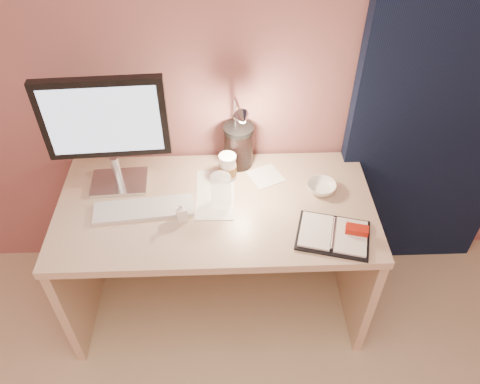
{
  "coord_description": "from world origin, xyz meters",
  "views": [
    {
      "loc": [
        0.05,
        -0.09,
        2.18
      ],
      "look_at": [
        0.11,
        1.33,
        0.85
      ],
      "focal_mm": 35.0,
      "sensor_mm": 36.0,
      "label": 1
    }
  ],
  "objects_px": {
    "clear_cup": "(221,191)",
    "bowl": "(321,187)",
    "desk": "(217,227)",
    "keyboard": "(144,209)",
    "monitor": "(106,125)",
    "dark_jar": "(239,148)",
    "lotion_bottle": "(181,211)",
    "desk_lamp": "(232,132)",
    "planner": "(335,234)",
    "coffee_cup": "(228,168)"
  },
  "relations": [
    {
      "from": "desk",
      "to": "coffee_cup",
      "type": "bearing_deg",
      "value": 60.95
    },
    {
      "from": "clear_cup",
      "to": "bowl",
      "type": "relative_size",
      "value": 1.17
    },
    {
      "from": "desk",
      "to": "planner",
      "type": "relative_size",
      "value": 4.11
    },
    {
      "from": "bowl",
      "to": "dark_jar",
      "type": "distance_m",
      "value": 0.43
    },
    {
      "from": "desk",
      "to": "dark_jar",
      "type": "height_order",
      "value": "dark_jar"
    },
    {
      "from": "planner",
      "to": "desk_lamp",
      "type": "height_order",
      "value": "desk_lamp"
    },
    {
      "from": "bowl",
      "to": "lotion_bottle",
      "type": "height_order",
      "value": "lotion_bottle"
    },
    {
      "from": "monitor",
      "to": "dark_jar",
      "type": "height_order",
      "value": "monitor"
    },
    {
      "from": "keyboard",
      "to": "desk_lamp",
      "type": "relative_size",
      "value": 1.14
    },
    {
      "from": "coffee_cup",
      "to": "dark_jar",
      "type": "bearing_deg",
      "value": 62.86
    },
    {
      "from": "keyboard",
      "to": "clear_cup",
      "type": "bearing_deg",
      "value": -0.56
    },
    {
      "from": "desk_lamp",
      "to": "desk",
      "type": "bearing_deg",
      "value": -130.17
    },
    {
      "from": "planner",
      "to": "dark_jar",
      "type": "distance_m",
      "value": 0.62
    },
    {
      "from": "desk",
      "to": "planner",
      "type": "height_order",
      "value": "planner"
    },
    {
      "from": "desk",
      "to": "keyboard",
      "type": "height_order",
      "value": "keyboard"
    },
    {
      "from": "desk",
      "to": "monitor",
      "type": "distance_m",
      "value": 0.71
    },
    {
      "from": "coffee_cup",
      "to": "lotion_bottle",
      "type": "height_order",
      "value": "coffee_cup"
    },
    {
      "from": "dark_jar",
      "to": "clear_cup",
      "type": "bearing_deg",
      "value": -107.15
    },
    {
      "from": "desk",
      "to": "clear_cup",
      "type": "distance_m",
      "value": 0.31
    },
    {
      "from": "monitor",
      "to": "bowl",
      "type": "bearing_deg",
      "value": -8.11
    },
    {
      "from": "coffee_cup",
      "to": "bowl",
      "type": "bearing_deg",
      "value": -13.87
    },
    {
      "from": "bowl",
      "to": "dark_jar",
      "type": "relative_size",
      "value": 0.69
    },
    {
      "from": "bowl",
      "to": "desk_lamp",
      "type": "bearing_deg",
      "value": 160.89
    },
    {
      "from": "bowl",
      "to": "desk_lamp",
      "type": "relative_size",
      "value": 0.35
    },
    {
      "from": "desk",
      "to": "planner",
      "type": "bearing_deg",
      "value": -29.29
    },
    {
      "from": "desk_lamp",
      "to": "keyboard",
      "type": "bearing_deg",
      "value": -158.79
    },
    {
      "from": "monitor",
      "to": "planner",
      "type": "xyz_separation_m",
      "value": [
        0.93,
        -0.35,
        -0.32
      ]
    },
    {
      "from": "desk",
      "to": "clear_cup",
      "type": "bearing_deg",
      "value": -69.02
    },
    {
      "from": "keyboard",
      "to": "dark_jar",
      "type": "relative_size",
      "value": 2.24
    },
    {
      "from": "bowl",
      "to": "desk_lamp",
      "type": "height_order",
      "value": "desk_lamp"
    },
    {
      "from": "keyboard",
      "to": "clear_cup",
      "type": "relative_size",
      "value": 2.79
    },
    {
      "from": "bowl",
      "to": "monitor",
      "type": "bearing_deg",
      "value": 175.08
    },
    {
      "from": "desk",
      "to": "dark_jar",
      "type": "relative_size",
      "value": 7.28
    },
    {
      "from": "desk_lamp",
      "to": "dark_jar",
      "type": "bearing_deg",
      "value": 55.93
    },
    {
      "from": "planner",
      "to": "bowl",
      "type": "distance_m",
      "value": 0.28
    },
    {
      "from": "planner",
      "to": "lotion_bottle",
      "type": "relative_size",
      "value": 3.42
    },
    {
      "from": "planner",
      "to": "monitor",
      "type": "bearing_deg",
      "value": 174.35
    },
    {
      "from": "coffee_cup",
      "to": "desk_lamp",
      "type": "xyz_separation_m",
      "value": [
        0.02,
        0.03,
        0.17
      ]
    },
    {
      "from": "dark_jar",
      "to": "desk_lamp",
      "type": "relative_size",
      "value": 0.51
    },
    {
      "from": "desk",
      "to": "lotion_bottle",
      "type": "bearing_deg",
      "value": -132.16
    },
    {
      "from": "desk",
      "to": "coffee_cup",
      "type": "xyz_separation_m",
      "value": [
        0.06,
        0.1,
        0.29
      ]
    },
    {
      "from": "lotion_bottle",
      "to": "coffee_cup",
      "type": "bearing_deg",
      "value": 52.55
    },
    {
      "from": "desk_lamp",
      "to": "clear_cup",
      "type": "bearing_deg",
      "value": -114.74
    },
    {
      "from": "monitor",
      "to": "coffee_cup",
      "type": "distance_m",
      "value": 0.57
    },
    {
      "from": "clear_cup",
      "to": "bowl",
      "type": "distance_m",
      "value": 0.46
    },
    {
      "from": "keyboard",
      "to": "lotion_bottle",
      "type": "height_order",
      "value": "lotion_bottle"
    },
    {
      "from": "lotion_bottle",
      "to": "bowl",
      "type": "bearing_deg",
      "value": 14.07
    },
    {
      "from": "desk",
      "to": "clear_cup",
      "type": "height_order",
      "value": "clear_cup"
    },
    {
      "from": "dark_jar",
      "to": "bowl",
      "type": "bearing_deg",
      "value": -29.64
    },
    {
      "from": "monitor",
      "to": "bowl",
      "type": "relative_size",
      "value": 4.15
    }
  ]
}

